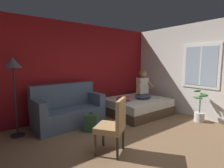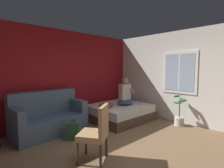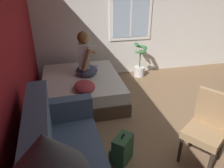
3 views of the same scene
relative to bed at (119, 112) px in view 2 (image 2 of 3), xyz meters
The scene contains 11 objects.
ground_plane 2.31m from the bed, 130.27° to the right, with size 40.00×40.00×0.00m, color brown.
wall_back_accent 2.11m from the bed, 145.85° to the left, with size 10.24×0.16×2.70m, color maroon.
wall_side_with_window 2.40m from the bed, 55.12° to the right, with size 0.19×6.75×2.70m.
bed is the anchor object (origin of this frame).
couch 2.12m from the bed, 168.53° to the left, with size 1.74×0.90×1.04m.
side_chair 2.49m from the bed, 145.10° to the right, with size 0.64×0.64×0.98m.
person_seated 0.63m from the bed, 39.55° to the right, with size 0.57×0.50×0.88m.
backpack 1.86m from the bed, 169.75° to the right, with size 0.35×0.35×0.46m.
throw_pillow 0.63m from the bed, behind, with size 0.48×0.36×0.14m, color #993338.
cell_phone 0.70m from the bed, 37.09° to the right, with size 0.07×0.14×0.01m, color #B7B7BC.
potted_plant 1.74m from the bed, 61.65° to the right, with size 0.39×0.37×0.85m.
Camera 2 is at (-2.35, -1.95, 1.60)m, focal length 28.00 mm.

